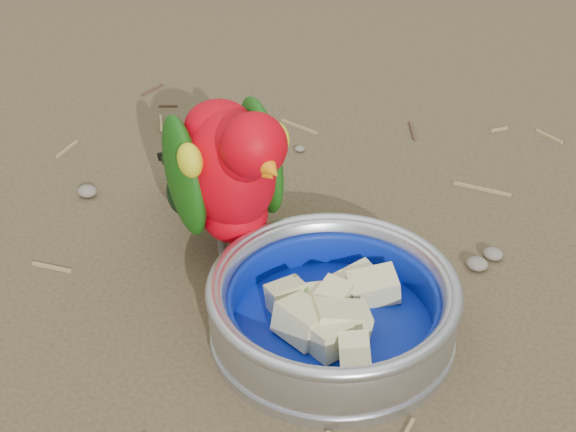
% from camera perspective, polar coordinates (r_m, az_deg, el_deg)
% --- Properties ---
extents(ground, '(60.00, 60.00, 0.00)m').
position_cam_1_polar(ground, '(0.83, -1.60, -5.83)').
color(ground, '#4E412B').
extents(food_bowl, '(0.22, 0.22, 0.02)m').
position_cam_1_polar(food_bowl, '(0.79, 2.88, -7.38)').
color(food_bowl, '#B2B2BA').
rests_on(food_bowl, ground).
extents(bowl_wall, '(0.22, 0.22, 0.04)m').
position_cam_1_polar(bowl_wall, '(0.77, 2.94, -5.73)').
color(bowl_wall, '#B2B2BA').
rests_on(bowl_wall, food_bowl).
extents(fruit_wedges, '(0.13, 0.13, 0.03)m').
position_cam_1_polar(fruit_wedges, '(0.78, 2.92, -6.12)').
color(fruit_wedges, beige).
rests_on(fruit_wedges, food_bowl).
extents(lory_parrot, '(0.24, 0.23, 0.18)m').
position_cam_1_polar(lory_parrot, '(0.83, -3.76, 2.12)').
color(lory_parrot, '#C7000E').
rests_on(lory_parrot, ground).
extents(ground_debris, '(0.90, 0.80, 0.01)m').
position_cam_1_polar(ground_debris, '(0.85, -0.23, -4.10)').
color(ground_debris, olive).
rests_on(ground_debris, ground).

